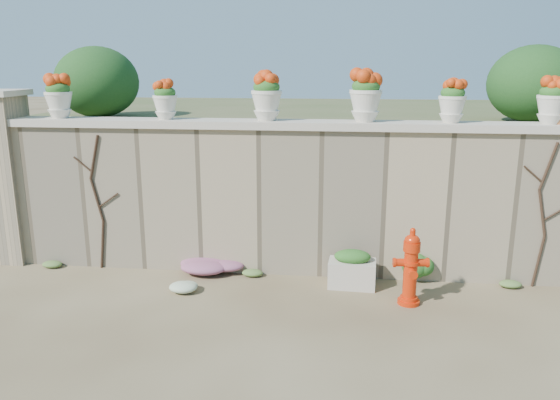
# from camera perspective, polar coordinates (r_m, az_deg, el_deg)

# --- Properties ---
(ground) EXTENTS (80.00, 80.00, 0.00)m
(ground) POSITION_cam_1_polar(r_m,az_deg,el_deg) (6.15, -0.50, -13.42)
(ground) COLOR brown
(ground) RESTS_ON ground
(stone_wall) EXTENTS (8.00, 0.40, 2.00)m
(stone_wall) POSITION_cam_1_polar(r_m,az_deg,el_deg) (7.47, 1.17, -0.15)
(stone_wall) COLOR gray
(stone_wall) RESTS_ON ground
(wall_cap) EXTENTS (8.10, 0.52, 0.10)m
(wall_cap) POSITION_cam_1_polar(r_m,az_deg,el_deg) (7.28, 1.22, 7.88)
(wall_cap) COLOR beige
(wall_cap) RESTS_ON stone_wall
(gate_pillar) EXTENTS (0.72, 0.72, 2.48)m
(gate_pillar) POSITION_cam_1_polar(r_m,az_deg,el_deg) (8.82, -26.78, 2.24)
(gate_pillar) COLOR gray
(gate_pillar) RESTS_ON ground
(raised_fill) EXTENTS (9.00, 6.00, 2.00)m
(raised_fill) POSITION_cam_1_polar(r_m,az_deg,el_deg) (10.59, 2.81, 4.10)
(raised_fill) COLOR #384C23
(raised_fill) RESTS_ON ground
(back_shrub_left) EXTENTS (1.30, 1.30, 1.10)m
(back_shrub_left) POSITION_cam_1_polar(r_m,az_deg,el_deg) (9.26, -18.57, 11.61)
(back_shrub_left) COLOR #143814
(back_shrub_left) RESTS_ON raised_fill
(back_shrub_right) EXTENTS (1.30, 1.30, 1.10)m
(back_shrub_right) POSITION_cam_1_polar(r_m,az_deg,el_deg) (8.84, 24.99, 10.95)
(back_shrub_right) COLOR #143814
(back_shrub_right) RESTS_ON raised_fill
(vine_left) EXTENTS (0.60, 0.04, 1.91)m
(vine_left) POSITION_cam_1_polar(r_m,az_deg,el_deg) (7.97, -18.50, -0.05)
(vine_left) COLOR black
(vine_left) RESTS_ON ground
(vine_right) EXTENTS (0.60, 0.04, 1.91)m
(vine_right) POSITION_cam_1_polar(r_m,az_deg,el_deg) (7.67, 25.78, -1.28)
(vine_right) COLOR black
(vine_right) RESTS_ON ground
(fire_hydrant) EXTENTS (0.41, 0.29, 0.95)m
(fire_hydrant) POSITION_cam_1_polar(r_m,az_deg,el_deg) (6.75, 13.50, -6.77)
(fire_hydrant) COLOR red
(fire_hydrant) RESTS_ON ground
(planter_box) EXTENTS (0.62, 0.39, 0.50)m
(planter_box) POSITION_cam_1_polar(r_m,az_deg,el_deg) (7.21, 7.53, -7.22)
(planter_box) COLOR beige
(planter_box) RESTS_ON ground
(green_shrub) EXTENTS (0.55, 0.49, 0.52)m
(green_shrub) POSITION_cam_1_polar(r_m,az_deg,el_deg) (7.50, 14.61, -6.48)
(green_shrub) COLOR #1E5119
(green_shrub) RESTS_ON ground
(magenta_clump) EXTENTS (0.95, 0.63, 0.25)m
(magenta_clump) POSITION_cam_1_polar(r_m,az_deg,el_deg) (7.66, -7.03, -6.76)
(magenta_clump) COLOR #C8289F
(magenta_clump) RESTS_ON ground
(white_flowers) EXTENTS (0.46, 0.36, 0.16)m
(white_flowers) POSITION_cam_1_polar(r_m,az_deg,el_deg) (7.11, -9.52, -8.91)
(white_flowers) COLOR white
(white_flowers) RESTS_ON ground
(urn_pot_0) EXTENTS (0.37, 0.37, 0.58)m
(urn_pot_0) POSITION_cam_1_polar(r_m,az_deg,el_deg) (8.21, -22.14, 9.92)
(urn_pot_0) COLOR beige
(urn_pot_0) RESTS_ON wall_cap
(urn_pot_1) EXTENTS (0.33, 0.33, 0.52)m
(urn_pot_1) POSITION_cam_1_polar(r_m,az_deg,el_deg) (7.61, -11.91, 10.17)
(urn_pot_1) COLOR beige
(urn_pot_1) RESTS_ON wall_cap
(urn_pot_2) EXTENTS (0.40, 0.40, 0.63)m
(urn_pot_2) POSITION_cam_1_polar(r_m,az_deg,el_deg) (7.29, -1.41, 10.75)
(urn_pot_2) COLOR beige
(urn_pot_2) RESTS_ON wall_cap
(urn_pot_3) EXTENTS (0.42, 0.42, 0.66)m
(urn_pot_3) POSITION_cam_1_polar(r_m,az_deg,el_deg) (7.23, 8.94, 10.65)
(urn_pot_3) COLOR beige
(urn_pot_3) RESTS_ON wall_cap
(urn_pot_4) EXTENTS (0.35, 0.35, 0.54)m
(urn_pot_4) POSITION_cam_1_polar(r_m,az_deg,el_deg) (7.35, 17.55, 9.80)
(urn_pot_4) COLOR beige
(urn_pot_4) RESTS_ON wall_cap
(urn_pot_5) EXTENTS (0.36, 0.36, 0.57)m
(urn_pot_5) POSITION_cam_1_polar(r_m,az_deg,el_deg) (7.67, 26.53, 9.23)
(urn_pot_5) COLOR beige
(urn_pot_5) RESTS_ON wall_cap
(terracotta_pot) EXTENTS (0.23, 0.23, 0.28)m
(terracotta_pot) POSITION_cam_1_polar(r_m,az_deg,el_deg) (7.71, 27.04, 8.04)
(terracotta_pot) COLOR #B16636
(terracotta_pot) RESTS_ON wall_cap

